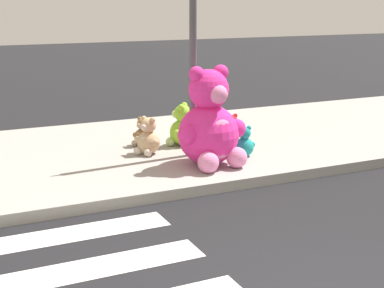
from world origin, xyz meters
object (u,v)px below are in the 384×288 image
at_px(sign_pole, 193,44).
at_px(plush_pink_large, 210,126).
at_px(plush_brown, 142,134).
at_px(plush_red, 231,131).
at_px(plush_lime, 182,128).
at_px(plush_teal, 244,144).
at_px(plush_tan, 148,139).

height_order(sign_pole, plush_pink_large, sign_pole).
bearing_deg(plush_brown, plush_pink_large, -71.07).
height_order(plush_red, plush_lime, plush_lime).
xyz_separation_m(sign_pole, plush_teal, (0.69, -0.38, -1.51)).
height_order(plush_pink_large, plush_lime, plush_pink_large).
height_order(plush_red, plush_tan, plush_tan).
bearing_deg(plush_red, plush_teal, -105.91).
distance_m(plush_teal, plush_red, 0.89).
height_order(plush_brown, plush_red, plush_red).
distance_m(plush_brown, plush_red, 1.49).
bearing_deg(plush_teal, plush_brown, 133.74).
distance_m(sign_pole, plush_brown, 1.81).
relative_size(sign_pole, plush_pink_large, 2.22).
distance_m(plush_red, plush_lime, 0.86).
height_order(sign_pole, plush_lime, sign_pole).
height_order(plush_teal, plush_red, plush_red).
xyz_separation_m(plush_pink_large, plush_brown, (-0.50, 1.46, -0.39)).
xyz_separation_m(sign_pole, plush_tan, (-0.61, 0.35, -1.46)).
bearing_deg(plush_pink_large, plush_lime, 85.28).
xyz_separation_m(plush_lime, plush_tan, (-0.70, -0.29, -0.04)).
relative_size(plush_red, plush_tan, 0.82).
distance_m(sign_pole, plush_tan, 1.62).
relative_size(plush_pink_large, plush_teal, 3.03).
relative_size(sign_pole, plush_brown, 6.71).
height_order(plush_pink_large, plush_red, plush_pink_large).
relative_size(plush_pink_large, plush_lime, 2.05).
bearing_deg(plush_brown, plush_teal, -46.26).
height_order(plush_pink_large, plush_brown, plush_pink_large).
height_order(plush_pink_large, plush_tan, plush_pink_large).
distance_m(plush_brown, plush_tan, 0.53).
distance_m(sign_pole, plush_pink_large, 1.27).
relative_size(plush_pink_large, plush_red, 2.95).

